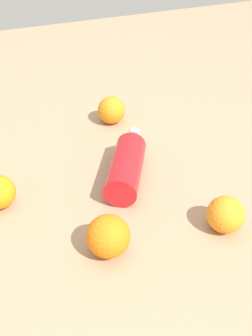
# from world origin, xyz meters

# --- Properties ---
(ground_plane) EXTENTS (2.40, 2.40, 0.00)m
(ground_plane) POSITION_xyz_m (0.00, 0.00, 0.00)
(ground_plane) COLOR #9E7F60
(water_bottle) EXTENTS (0.18, 0.24, 0.07)m
(water_bottle) POSITION_xyz_m (0.01, -0.03, 0.04)
(water_bottle) COLOR red
(water_bottle) RESTS_ON ground_plane
(orange_0) EXTENTS (0.08, 0.08, 0.08)m
(orange_0) POSITION_xyz_m (0.13, 0.18, 0.04)
(orange_0) COLOR orange
(orange_0) RESTS_ON ground_plane
(orange_1) EXTENTS (0.08, 0.08, 0.08)m
(orange_1) POSITION_xyz_m (-0.04, -0.28, 0.04)
(orange_1) COLOR orange
(orange_1) RESTS_ON ground_plane
(orange_2) EXTENTS (0.08, 0.08, 0.08)m
(orange_2) POSITION_xyz_m (-0.11, 0.20, 0.04)
(orange_2) COLOR orange
(orange_2) RESTS_ON ground_plane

